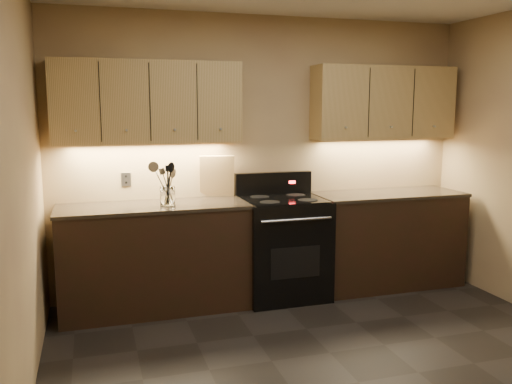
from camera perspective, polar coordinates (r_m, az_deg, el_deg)
floor at (r=3.77m, az=10.75°, el=-19.08°), size 4.00×4.00×0.00m
wall_back at (r=5.20m, az=0.88°, el=3.87°), size 4.00×0.04×2.60m
wall_left at (r=2.99m, az=-24.66°, el=-0.76°), size 0.04×4.00×2.60m
counter_left at (r=4.83m, az=-10.63°, el=-6.76°), size 1.62×0.62×0.93m
counter_right at (r=5.55m, az=13.56°, el=-4.80°), size 1.46×0.62×0.93m
stove at (r=5.07m, az=2.83°, el=-5.71°), size 0.76×0.68×1.14m
upper_cab_left at (r=4.80m, az=-11.30°, el=9.25°), size 1.60×0.30×0.70m
upper_cab_right at (r=5.52m, az=13.27°, el=9.13°), size 1.44×0.30×0.70m
outlet_plate at (r=4.97m, az=-13.52°, el=1.30°), size 0.08×0.01×0.12m
utensil_crock at (r=4.67m, az=-9.29°, el=-0.49°), size 0.16×0.16×0.16m
cutting_board at (r=5.03m, az=-4.12°, el=1.66°), size 0.34×0.18×0.39m
wooden_spoon at (r=4.64m, az=-9.52°, el=0.59°), size 0.14×0.10×0.31m
black_spoon at (r=4.67m, az=-9.50°, el=0.93°), size 0.12×0.09×0.36m
black_turner at (r=4.62m, az=-9.29°, el=0.81°), size 0.11×0.14×0.35m
steel_spatula at (r=4.66m, az=-8.87°, el=0.82°), size 0.19×0.12×0.35m
steel_skimmer at (r=4.64m, az=-8.94°, el=1.04°), size 0.24×0.12×0.38m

